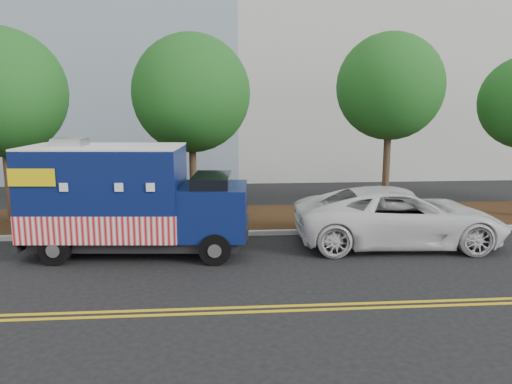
{
  "coord_description": "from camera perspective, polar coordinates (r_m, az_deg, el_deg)",
  "views": [
    {
      "loc": [
        0.77,
        -14.43,
        4.3
      ],
      "look_at": [
        2.0,
        0.6,
        1.59
      ],
      "focal_mm": 35.0,
      "sensor_mm": 36.0,
      "label": 1
    }
  ],
  "objects": [
    {
      "name": "ground",
      "position": [
        15.07,
        -7.46,
        -6.46
      ],
      "size": [
        120.0,
        120.0,
        0.0
      ],
      "primitive_type": "plane",
      "color": "black",
      "rests_on": "ground"
    },
    {
      "name": "food_truck",
      "position": [
        14.64,
        -14.64,
        -1.13
      ],
      "size": [
        6.48,
        2.87,
        3.32
      ],
      "rotation": [
        0.0,
        0.0,
        -0.08
      ],
      "color": "black",
      "rests_on": "ground"
    },
    {
      "name": "mulch_strip",
      "position": [
        18.44,
        -6.96,
        -3.12
      ],
      "size": [
        120.0,
        4.0,
        0.15
      ],
      "primitive_type": "cube",
      "color": "black",
      "rests_on": "ground"
    },
    {
      "name": "curb",
      "position": [
        16.4,
        -7.24,
        -4.81
      ],
      "size": [
        120.0,
        0.18,
        0.15
      ],
      "primitive_type": "cube",
      "color": "#9E9E99",
      "rests_on": "ground"
    },
    {
      "name": "white_car",
      "position": [
        15.79,
        16.02,
        -2.72
      ],
      "size": [
        6.45,
        3.23,
        1.75
      ],
      "primitive_type": "imported",
      "rotation": [
        0.0,
        0.0,
        1.52
      ],
      "color": "silver",
      "rests_on": "ground"
    },
    {
      "name": "tree_a",
      "position": [
        19.36,
        -27.17,
        10.06
      ],
      "size": [
        4.41,
        4.41,
        6.84
      ],
      "color": "#38281C",
      "rests_on": "ground"
    },
    {
      "name": "centerline_near",
      "position": [
        10.89,
        -8.58,
        -13.13
      ],
      "size": [
        120.0,
        0.1,
        0.01
      ],
      "primitive_type": "cube",
      "color": "gold",
      "rests_on": "ground"
    },
    {
      "name": "tree_c",
      "position": [
        18.93,
        15.06,
        11.52
      ],
      "size": [
        3.84,
        3.84,
        6.78
      ],
      "color": "#38281C",
      "rests_on": "ground"
    },
    {
      "name": "tree_b",
      "position": [
        18.21,
        -7.41,
        11.11
      ],
      "size": [
        4.21,
        4.21,
        6.73
      ],
      "color": "#38281C",
      "rests_on": "ground"
    },
    {
      "name": "centerline_far",
      "position": [
        10.66,
        -8.68,
        -13.66
      ],
      "size": [
        120.0,
        0.1,
        0.01
      ],
      "primitive_type": "cube",
      "color": "gold",
      "rests_on": "ground"
    },
    {
      "name": "sign_post",
      "position": [
        16.89,
        -15.86,
        -0.76
      ],
      "size": [
        0.06,
        0.06,
        2.4
      ],
      "primitive_type": "cube",
      "color": "#473828",
      "rests_on": "ground"
    }
  ]
}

